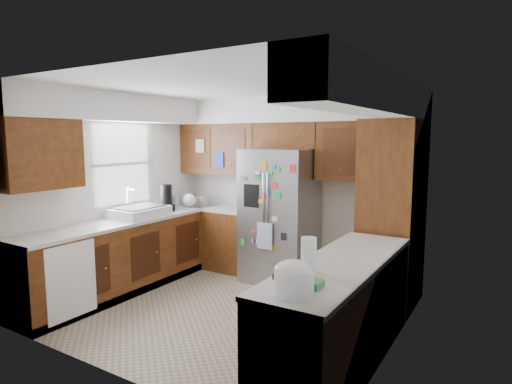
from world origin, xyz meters
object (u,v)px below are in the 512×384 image
fridge (280,216)px  paper_towel (309,255)px  pantry (392,214)px  rice_cooker (294,277)px

fridge → paper_towel: 2.49m
pantry → rice_cooker: (-0.00, -2.53, -0.03)m
fridge → paper_towel: fridge is taller
fridge → rice_cooker: bearing=-59.9°
pantry → paper_towel: pantry is taller
paper_towel → fridge: bearing=123.5°
fridge → rice_cooker: size_ratio=6.52×
pantry → paper_towel: 2.02m
fridge → pantry: bearing=-2.1°
fridge → rice_cooker: (1.50, -2.58, 0.14)m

